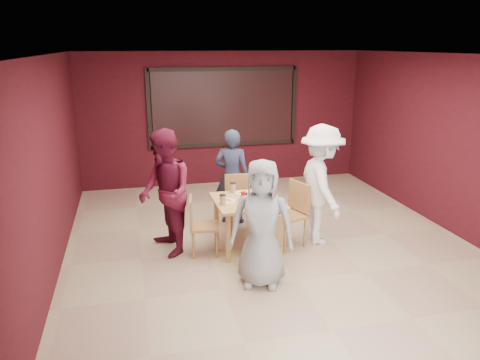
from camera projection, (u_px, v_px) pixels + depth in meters
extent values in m
plane|color=tan|center=(271.00, 246.00, 7.08)|extent=(7.00, 7.00, 0.00)
cube|color=black|center=(224.00, 107.00, 9.84)|extent=(3.00, 0.02, 1.50)
cube|color=#DBB25A|center=(248.00, 201.00, 6.79)|extent=(0.99, 0.99, 0.04)
cylinder|color=#DBB25A|center=(217.00, 219.00, 7.16)|extent=(0.07, 0.07, 0.72)
cylinder|color=#DBB25A|center=(265.00, 214.00, 7.35)|extent=(0.07, 0.07, 0.72)
cylinder|color=#DBB25A|center=(228.00, 238.00, 6.45)|extent=(0.07, 0.07, 0.72)
cylinder|color=#DBB25A|center=(281.00, 233.00, 6.63)|extent=(0.07, 0.07, 0.72)
cylinder|color=white|center=(253.00, 206.00, 6.50)|extent=(0.24, 0.24, 0.01)
cone|color=#D48D4A|center=(253.00, 205.00, 6.50)|extent=(0.22, 0.22, 0.02)
cylinder|color=beige|center=(264.00, 203.00, 6.42)|extent=(0.09, 0.09, 0.14)
cylinder|color=black|center=(264.00, 198.00, 6.40)|extent=(0.09, 0.09, 0.01)
cylinder|color=white|center=(243.00, 193.00, 7.07)|extent=(0.24, 0.24, 0.01)
cone|color=#D48D4A|center=(243.00, 192.00, 7.06)|extent=(0.22, 0.22, 0.02)
cylinder|color=beige|center=(233.00, 188.00, 7.11)|extent=(0.09, 0.09, 0.14)
cylinder|color=black|center=(233.00, 183.00, 7.09)|extent=(0.09, 0.09, 0.01)
cylinder|color=white|center=(227.00, 201.00, 6.72)|extent=(0.24, 0.24, 0.01)
cone|color=#D48D4A|center=(227.00, 200.00, 6.71)|extent=(0.22, 0.22, 0.02)
cylinder|color=beige|center=(223.00, 200.00, 6.55)|extent=(0.09, 0.09, 0.14)
cylinder|color=black|center=(223.00, 195.00, 6.53)|extent=(0.09, 0.09, 0.01)
cylinder|color=white|center=(268.00, 198.00, 6.85)|extent=(0.24, 0.24, 0.01)
cone|color=#D48D4A|center=(268.00, 197.00, 6.85)|extent=(0.22, 0.22, 0.02)
cylinder|color=beige|center=(271.00, 191.00, 6.98)|extent=(0.09, 0.09, 0.14)
cylinder|color=black|center=(271.00, 186.00, 6.96)|extent=(0.09, 0.09, 0.01)
cylinder|color=white|center=(254.00, 197.00, 6.76)|extent=(0.06, 0.06, 0.10)
cylinder|color=white|center=(250.00, 199.00, 6.70)|extent=(0.05, 0.05, 0.08)
cylinder|color=#AA100C|center=(243.00, 196.00, 6.70)|extent=(0.07, 0.07, 0.15)
cube|color=black|center=(249.00, 196.00, 6.80)|extent=(0.12, 0.08, 0.10)
cube|color=#A2673F|center=(267.00, 240.00, 6.23)|extent=(0.50, 0.50, 0.04)
cylinder|color=#A2673F|center=(278.00, 250.00, 6.45)|extent=(0.04, 0.04, 0.40)
cylinder|color=#A2673F|center=(254.00, 250.00, 6.46)|extent=(0.04, 0.04, 0.40)
cylinder|color=#A2673F|center=(279.00, 261.00, 6.13)|extent=(0.04, 0.04, 0.40)
cylinder|color=#A2673F|center=(254.00, 261.00, 6.14)|extent=(0.04, 0.04, 0.40)
cube|color=#A2673F|center=(267.00, 229.00, 5.99)|extent=(0.40, 0.14, 0.39)
cube|color=#A2673F|center=(241.00, 205.00, 7.46)|extent=(0.47, 0.47, 0.04)
cylinder|color=#A2673F|center=(232.00, 224.00, 7.32)|extent=(0.04, 0.04, 0.44)
cylinder|color=#A2673F|center=(254.00, 223.00, 7.39)|extent=(0.04, 0.04, 0.44)
cylinder|color=#A2673F|center=(228.00, 216.00, 7.66)|extent=(0.04, 0.04, 0.44)
cylinder|color=#A2673F|center=(250.00, 215.00, 7.73)|extent=(0.04, 0.04, 0.44)
cube|color=#A2673F|center=(238.00, 187.00, 7.58)|extent=(0.45, 0.06, 0.43)
cube|color=#A2673F|center=(204.00, 226.00, 6.70)|extent=(0.47, 0.47, 0.04)
cylinder|color=#A2673F|center=(217.00, 245.00, 6.62)|extent=(0.04, 0.04, 0.40)
cylinder|color=#A2673F|center=(216.00, 236.00, 6.94)|extent=(0.04, 0.04, 0.40)
cylinder|color=#A2673F|center=(193.00, 246.00, 6.59)|extent=(0.04, 0.04, 0.40)
cylinder|color=#A2673F|center=(193.00, 236.00, 6.91)|extent=(0.04, 0.04, 0.40)
cube|color=#A2673F|center=(191.00, 211.00, 6.62)|extent=(0.09, 0.41, 0.39)
cube|color=#A2673F|center=(288.00, 216.00, 6.96)|extent=(0.59, 0.59, 0.04)
cylinder|color=#A2673F|center=(270.00, 230.00, 7.09)|extent=(0.04, 0.04, 0.46)
cylinder|color=#A2673F|center=(285.00, 238.00, 6.78)|extent=(0.04, 0.04, 0.46)
cylinder|color=#A2673F|center=(289.00, 225.00, 7.28)|extent=(0.04, 0.04, 0.46)
cylinder|color=#A2673F|center=(305.00, 233.00, 6.98)|extent=(0.04, 0.04, 0.46)
cube|color=#A2673F|center=(299.00, 196.00, 7.00)|extent=(0.19, 0.45, 0.44)
imported|color=gray|center=(262.00, 224.00, 5.74)|extent=(0.92, 0.76, 1.63)
imported|color=#293049|center=(232.00, 176.00, 7.83)|extent=(0.68, 0.57, 1.61)
imported|color=maroon|center=(165.00, 193.00, 6.61)|extent=(0.86, 1.01, 1.82)
imported|color=white|center=(321.00, 185.00, 7.00)|extent=(0.72, 1.20, 1.82)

